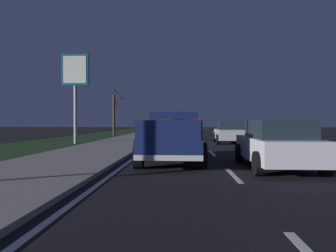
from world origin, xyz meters
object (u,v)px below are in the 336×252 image
(sedan_white, at_px, (276,144))
(gas_price_sign, at_px, (75,77))
(bare_tree_far, at_px, (114,113))
(pickup_truck, at_px, (173,135))
(sedan_silver, at_px, (229,132))

(sedan_white, distance_m, gas_price_sign, 15.91)
(sedan_white, relative_size, bare_tree_far, 0.85)
(pickup_truck, xyz_separation_m, gas_price_sign, (9.81, 7.09, 3.65))
(pickup_truck, relative_size, sedan_white, 1.24)
(pickup_truck, height_order, bare_tree_far, bare_tree_far)
(sedan_silver, xyz_separation_m, bare_tree_far, (11.85, 10.79, 1.69))
(pickup_truck, bearing_deg, bare_tree_far, 17.54)
(pickup_truck, bearing_deg, sedan_white, -115.66)
(pickup_truck, distance_m, sedan_white, 3.69)
(gas_price_sign, bearing_deg, pickup_truck, -144.16)
(sedan_white, height_order, bare_tree_far, bare_tree_far)
(sedan_white, bearing_deg, sedan_silver, -1.51)
(gas_price_sign, distance_m, bare_tree_far, 12.98)
(gas_price_sign, bearing_deg, sedan_white, -137.62)
(sedan_silver, bearing_deg, gas_price_sign, 95.07)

